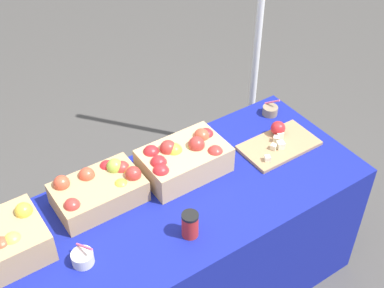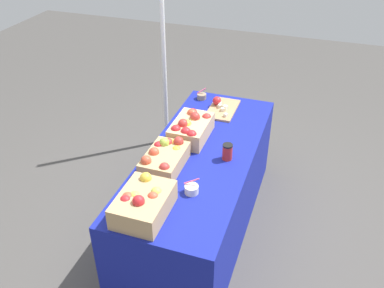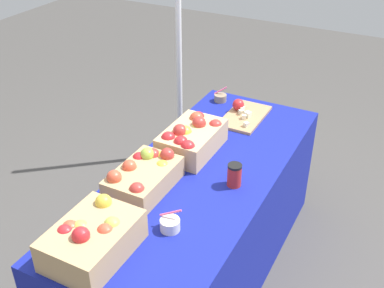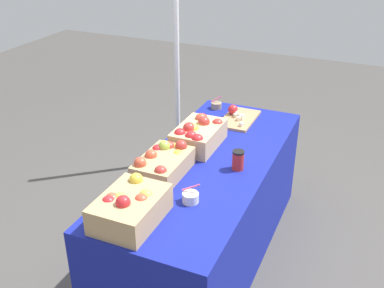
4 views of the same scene
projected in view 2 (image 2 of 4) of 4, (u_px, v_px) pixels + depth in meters
name	position (u px, v px, depth m)	size (l,w,h in m)	color
ground_plane	(200.00, 225.00, 3.46)	(10.00, 10.00, 0.00)	#474442
table	(200.00, 191.00, 3.25)	(1.90, 0.76, 0.74)	navy
apple_crate_left	(143.00, 203.00, 2.47)	(0.39, 0.29, 0.19)	tan
apple_crate_middle	(165.00, 157.00, 2.87)	(0.39, 0.25, 0.16)	tan
apple_crate_right	(191.00, 128.00, 3.18)	(0.40, 0.26, 0.18)	tan
cutting_board_front	(221.00, 107.00, 3.58)	(0.39, 0.23, 0.09)	tan
sample_bowl_near	(192.00, 189.00, 2.65)	(0.09, 0.10, 0.11)	silver
sample_bowl_mid	(202.00, 96.00, 3.75)	(0.08, 0.09, 0.10)	gray
coffee_cup	(227.00, 152.00, 2.95)	(0.07, 0.07, 0.12)	red
tent_pole	(164.00, 52.00, 3.97)	(0.04, 0.04, 2.03)	white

